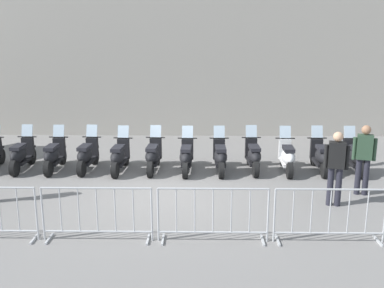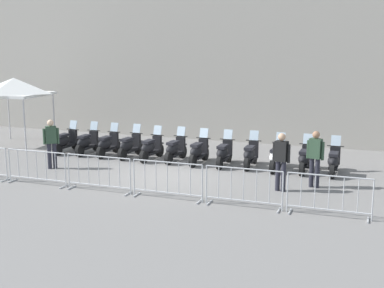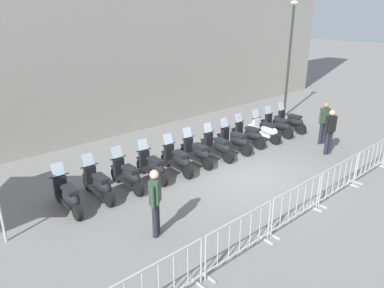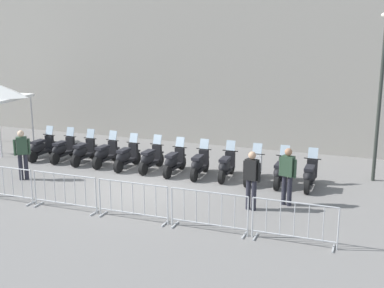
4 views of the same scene
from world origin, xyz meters
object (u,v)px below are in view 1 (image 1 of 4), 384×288
object	(u,v)px
motorcycle_10	(320,157)
officer_by_barriers	(336,164)
motorcycle_3	(87,155)
barrier_segment_4	(330,216)
motorcycle_4	(119,157)
motorcycle_2	(54,156)
motorcycle_11	(354,157)
motorcycle_8	(253,156)
barrier_segment_3	(213,215)
officer_mid_plaza	(364,156)
motorcycle_9	(287,157)
barrier_segment_2	(97,215)
motorcycle_1	(21,155)
motorcycle_7	(220,157)
motorcycle_6	(186,157)
motorcycle_5	(153,156)

from	to	relation	value
motorcycle_10	officer_by_barriers	world-z (taller)	officer_by_barriers
motorcycle_3	motorcycle_10	distance (m)	6.65
barrier_segment_4	motorcycle_4	bearing A→B (deg)	131.67
motorcycle_2	motorcycle_11	world-z (taller)	same
motorcycle_8	motorcycle_10	xyz separation A→B (m)	(1.88, -0.22, 0.00)
barrier_segment_3	officer_mid_plaza	distance (m)	4.56
motorcycle_4	officer_by_barriers	world-z (taller)	officer_by_barriers
motorcycle_10	barrier_segment_3	xyz separation A→B (m)	(-3.59, -4.10, 0.07)
motorcycle_2	motorcycle_9	xyz separation A→B (m)	(6.60, -0.70, 0.00)
motorcycle_4	barrier_segment_2	xyz separation A→B (m)	(-0.09, -4.36, 0.07)
motorcycle_1	officer_by_barriers	bearing A→B (deg)	-23.13
motorcycle_11	barrier_segment_2	xyz separation A→B (m)	(-6.71, -3.77, 0.07)
motorcycle_3	motorcycle_9	xyz separation A→B (m)	(5.66, -0.63, 0.00)
motorcycle_3	barrier_segment_3	xyz separation A→B (m)	(3.02, -4.78, 0.07)
motorcycle_2	motorcycle_8	size ratio (longest dim) A/B	1.00
motorcycle_7	motorcycle_8	size ratio (longest dim) A/B	1.00
motorcycle_7	barrier_segment_3	size ratio (longest dim) A/B	0.83
officer_by_barriers	motorcycle_1	bearing A→B (deg)	156.87
motorcycle_2	motorcycle_10	xyz separation A→B (m)	(7.55, -0.74, 0.00)
motorcycle_2	barrier_segment_2	world-z (taller)	motorcycle_2
motorcycle_8	barrier_segment_4	size ratio (longest dim) A/B	0.83
officer_mid_plaza	motorcycle_4	bearing A→B (deg)	158.88
motorcycle_1	motorcycle_2	distance (m)	0.95
officer_by_barriers	barrier_segment_2	bearing A→B (deg)	-165.03
motorcycle_3	barrier_segment_2	world-z (taller)	motorcycle_3
motorcycle_7	motorcycle_11	xyz separation A→B (m)	(3.78, -0.33, 0.00)
motorcycle_3	officer_by_barriers	xyz separation A→B (m)	(6.01, -3.18, 0.53)
motorcycle_4	motorcycle_6	distance (m)	1.90
barrier_segment_2	motorcycle_11	bearing A→B (deg)	29.33
motorcycle_1	barrier_segment_4	size ratio (longest dim) A/B	0.83
motorcycle_4	motorcycle_11	world-z (taller)	same
motorcycle_7	barrier_segment_3	bearing A→B (deg)	-99.94
motorcycle_3	officer_mid_plaza	xyz separation A→B (m)	(6.96, -2.53, 0.53)
motorcycle_10	barrier_segment_4	distance (m)	4.54
motorcycle_3	barrier_segment_4	bearing A→B (deg)	-43.86
motorcycle_5	motorcycle_10	bearing A→B (deg)	-5.45
motorcycle_4	barrier_segment_4	world-z (taller)	motorcycle_4
motorcycle_4	motorcycle_11	size ratio (longest dim) A/B	1.00
motorcycle_1	motorcycle_3	bearing A→B (deg)	-5.67
motorcycle_5	motorcycle_2	bearing A→B (deg)	174.14
motorcycle_9	motorcycle_6	bearing A→B (deg)	175.18
motorcycle_3	motorcycle_5	xyz separation A→B (m)	(1.89, -0.22, 0.00)
motorcycle_10	barrier_segment_4	bearing A→B (deg)	-108.21
motorcycle_7	motorcycle_8	xyz separation A→B (m)	(0.95, 0.01, 0.00)
motorcycle_5	officer_mid_plaza	bearing A→B (deg)	-24.46
motorcycle_6	barrier_segment_4	world-z (taller)	motorcycle_6
motorcycle_8	officer_mid_plaza	xyz separation A→B (m)	(2.24, -2.08, 0.53)
motorcycle_9	barrier_segment_2	bearing A→B (deg)	-140.76
barrier_segment_4	barrier_segment_2	bearing A→B (deg)	174.42
motorcycle_7	motorcycle_9	world-z (taller)	same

